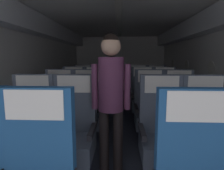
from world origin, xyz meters
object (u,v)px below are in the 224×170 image
at_px(flight_attendant, 111,90).
at_px(seat_c_right_aisle, 179,111).
at_px(seat_c_right_window, 150,110).
at_px(seat_d_right_aisle, 165,98).
at_px(seat_b_right_aisle, 206,135).
at_px(seat_e_right_window, 138,90).
at_px(seat_d_left_window, 73,97).
at_px(seat_b_left_window, 32,132).
at_px(seat_c_left_aisle, 87,110).
at_px(seat_b_left_aisle, 73,133).
at_px(seat_e_left_aisle, 100,90).
at_px(seat_d_right_window, 142,98).
at_px(seat_d_left_aisle, 95,97).
at_px(seat_e_left_window, 82,90).
at_px(seat_c_left_window, 59,109).
at_px(seat_b_right_window, 162,134).
at_px(seat_e_right_aisle, 156,90).

bearing_deg(flight_attendant, seat_c_right_aisle, 37.82).
bearing_deg(seat_c_right_window, seat_d_right_aisle, 64.29).
bearing_deg(seat_b_right_aisle, seat_e_right_window, 99.48).
bearing_deg(seat_d_left_window, seat_b_left_window, -89.88).
height_order(seat_b_left_window, seat_c_left_aisle, same).
distance_m(seat_b_left_aisle, seat_e_left_aisle, 2.92).
height_order(seat_d_right_window, flight_attendant, flight_attendant).
bearing_deg(seat_e_right_window, flight_attendant, -101.16).
xyz_separation_m(seat_b_right_aisle, seat_c_right_window, (-0.48, 0.97, 0.00)).
bearing_deg(seat_b_left_window, seat_d_left_aisle, 76.15).
bearing_deg(seat_e_left_window, seat_c_right_window, -51.87).
xyz_separation_m(seat_e_left_window, flight_attendant, (0.93, -2.93, 0.50)).
xyz_separation_m(seat_d_right_aisle, seat_e_left_aisle, (-1.51, 0.96, 0.00)).
bearing_deg(seat_b_right_aisle, seat_c_left_window, 154.12).
bearing_deg(seat_b_left_window, seat_b_right_window, 0.50).
distance_m(seat_c_left_window, seat_d_right_aisle, 2.23).
height_order(seat_c_left_window, flight_attendant, flight_attendant).
bearing_deg(seat_d_left_window, seat_d_left_aisle, 1.00).
bearing_deg(seat_e_right_aisle, seat_b_left_aisle, -117.19).
distance_m(seat_d_left_aisle, seat_d_right_window, 1.03).
relative_size(seat_c_right_aisle, flight_attendant, 0.72).
distance_m(seat_b_right_aisle, seat_c_right_window, 1.08).
bearing_deg(seat_b_left_window, seat_d_right_window, 52.25).
xyz_separation_m(seat_e_left_window, seat_e_right_aisle, (2.00, 0.02, 0.00)).
relative_size(seat_c_left_window, seat_d_right_window, 1.00).
height_order(seat_c_right_aisle, seat_d_right_window, same).
bearing_deg(seat_c_right_window, seat_d_right_window, 90.34).
bearing_deg(seat_b_left_aisle, seat_b_right_aisle, 0.39).
bearing_deg(seat_e_right_window, seat_d_right_aisle, -63.51).
distance_m(seat_b_left_window, seat_e_right_window, 3.30).
distance_m(seat_d_right_window, seat_e_left_window, 1.79).
bearing_deg(seat_d_left_window, seat_e_right_aisle, 26.12).
bearing_deg(seat_b_left_aisle, seat_e_left_window, 99.58).
relative_size(seat_d_left_aisle, seat_e_left_aisle, 1.00).
bearing_deg(seat_d_right_aisle, seat_c_right_aisle, -89.75).
xyz_separation_m(seat_b_right_aisle, seat_c_left_window, (-2.00, 0.97, 0.00)).
bearing_deg(seat_c_right_aisle, seat_c_left_window, 179.66).
xyz_separation_m(seat_d_left_aisle, seat_e_left_aisle, (0.00, 0.96, 0.00)).
relative_size(seat_b_left_window, seat_c_right_aisle, 1.00).
xyz_separation_m(seat_b_right_window, seat_d_right_aisle, (0.48, 1.95, 0.00)).
height_order(seat_c_left_aisle, seat_d_right_window, same).
xyz_separation_m(seat_c_right_aisle, seat_d_right_window, (-0.48, 0.99, 0.00)).
xyz_separation_m(seat_b_right_window, seat_e_right_window, (0.00, 2.92, 0.00)).
relative_size(seat_b_right_window, seat_c_left_window, 1.00).
distance_m(seat_b_right_window, seat_c_right_aisle, 1.07).
relative_size(seat_c_right_aisle, seat_e_left_aisle, 1.00).
height_order(seat_b_right_window, seat_d_left_window, same).
bearing_deg(seat_c_right_aisle, seat_b_right_window, -117.05).
height_order(seat_c_left_aisle, seat_d_left_window, same).
height_order(seat_b_left_window, seat_c_left_window, same).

